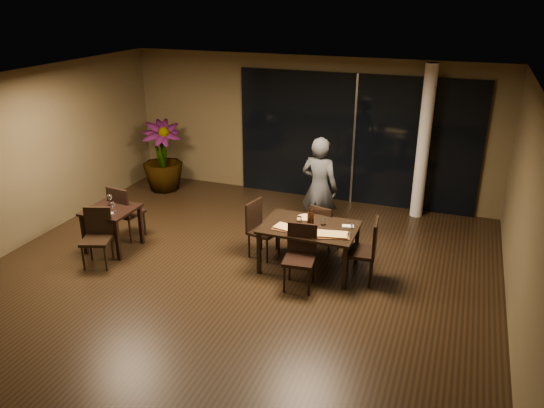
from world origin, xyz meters
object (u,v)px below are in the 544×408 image
Objects in this scene: potted_plant at (162,156)px; chair_main_near at (300,253)px; chair_side_near at (97,234)px; bottle_c at (310,215)px; side_table at (111,215)px; chair_main_far at (324,226)px; chair_side_far at (124,210)px; chair_main_left at (260,226)px; bottle_b at (312,217)px; chair_main_right at (366,247)px; bottle_a at (309,216)px; main_table at (309,230)px; diner at (319,188)px.

chair_main_near is at bearing -35.18° from potted_plant.
chair_side_near is 3.33× the size of bottle_c.
chair_main_far is at bearing 17.96° from side_table.
chair_main_near is 0.74m from bottle_c.
bottle_c is (3.40, 0.21, 0.33)m from chair_side_far.
bottle_c is at bearing 10.04° from side_table.
chair_side_far is at bearing 108.95° from chair_main_left.
potted_plant is at bearing 150.65° from bottle_b.
bottle_a is at bearing -103.87° from chair_main_right.
chair_main_left reaches higher than main_table.
chair_main_right is at bearing -8.12° from bottle_b.
chair_main_right reaches higher than chair_side_near.
diner is at bearing -149.80° from chair_side_far.
chair_main_far is at bearing -22.67° from potted_plant.
chair_side_near is (-4.22, -0.95, -0.04)m from chair_main_right.
bottle_a is 0.05m from bottle_b.
diner reaches higher than chair_main_left.
chair_main_left is at bearing 40.18° from chair_main_far.
chair_main_right reaches higher than chair_main_far.
chair_main_right is 4.32m from chair_side_near.
bottle_a is at bearing 95.73° from chair_main_far.
potted_plant is at bearing 68.28° from chair_main_left.
side_table is at bearing -171.63° from main_table.
side_table is at bearing -90.34° from chair_main_right.
bottle_b reaches higher than chair_main_far.
diner reaches higher than main_table.
main_table is 4.76m from potted_plant.
chair_main_left is at bearing 14.82° from side_table.
bottle_a is (3.38, 0.55, 0.27)m from side_table.
chair_main_left is at bearing -103.35° from chair_main_right.
potted_plant is at bearing 150.43° from bottle_a.
chair_main_far is at bearing 121.55° from diner.
chair_main_far is at bearing 6.66° from chair_side_near.
potted_plant reaches higher than chair_main_left.
bottle_b reaches higher than chair_side_far.
potted_plant is at bearing 150.06° from main_table.
bottle_c is at bearing 106.63° from diner.
chair_side_near is at bearing -160.82° from bottle_c.
bottle_b is (3.43, 0.54, 0.27)m from side_table.
potted_plant reaches higher than main_table.
diner is at bearing 28.28° from side_table.
chair_main_near is 3.48m from chair_side_far.
main_table is 1.48× the size of chair_side_far.
bottle_a is at bearing 173.01° from bottle_b.
main_table and side_table have the same top height.
chair_main_left is at bearing -166.18° from chair_side_far.
bottle_b reaches higher than side_table.
diner reaches higher than bottle_c.
bottle_c is (-0.95, 0.18, 0.31)m from chair_main_right.
chair_side_near is at bearing -76.24° from potted_plant.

